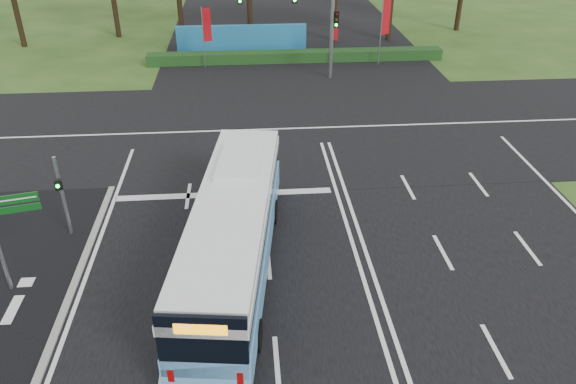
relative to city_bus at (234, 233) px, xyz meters
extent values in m
plane|color=#2A4B19|center=(4.50, 0.49, -1.68)|extent=(120.00, 120.00, 0.00)
cube|color=black|center=(4.50, 0.49, -1.66)|extent=(20.00, 120.00, 0.04)
cube|color=black|center=(4.50, 12.49, -1.65)|extent=(120.00, 14.00, 0.05)
cube|color=gray|center=(-5.60, -2.51, -1.62)|extent=(0.25, 18.00, 0.12)
cube|color=#6CB7FA|center=(0.00, 0.01, -0.64)|extent=(3.90, 11.81, 1.06)
cube|color=black|center=(0.00, 0.01, -1.13)|extent=(3.87, 11.75, 0.29)
cube|color=black|center=(0.00, 0.01, 0.32)|extent=(3.78, 11.63, 0.92)
cube|color=white|center=(0.00, 0.01, 0.90)|extent=(3.90, 11.81, 0.34)
cube|color=white|center=(0.00, 0.01, 1.24)|extent=(3.79, 11.35, 0.34)
cube|color=white|center=(0.31, 2.41, 1.53)|extent=(1.91, 3.08, 0.24)
cube|color=black|center=(-0.74, -5.68, 0.37)|extent=(2.34, 0.42, 2.13)
cube|color=orange|center=(-0.75, -5.72, 1.05)|extent=(1.35, 0.23, 0.34)
cylinder|color=black|center=(-0.69, 3.42, -1.17)|extent=(0.40, 1.03, 1.01)
cylinder|color=black|center=(1.55, 3.13, -1.17)|extent=(0.40, 1.03, 1.01)
cylinder|color=black|center=(-1.59, -3.48, -1.17)|extent=(0.40, 1.03, 1.01)
cylinder|color=black|center=(0.65, -3.77, -1.17)|extent=(0.40, 1.03, 1.01)
cylinder|color=gray|center=(-6.51, 2.90, 0.04)|extent=(0.14, 0.14, 3.43)
cube|color=black|center=(-6.51, 2.72, 0.67)|extent=(0.32, 0.25, 0.39)
sphere|color=#19F233|center=(-6.51, 2.62, 0.67)|extent=(0.14, 0.14, 0.14)
cube|color=#0C4715|center=(-6.94, -0.21, 1.81)|extent=(1.56, 0.40, 0.32)
cube|color=#0C4715|center=(-6.94, -0.21, 1.44)|extent=(1.56, 0.40, 0.23)
cube|color=white|center=(-6.94, -0.25, 1.81)|extent=(1.45, 0.33, 0.04)
cylinder|color=gray|center=(-2.19, 23.99, 0.48)|extent=(0.07, 0.07, 4.31)
cube|color=#AD0E14|center=(-1.88, 24.06, 1.39)|extent=(0.57, 0.16, 2.30)
cylinder|color=gray|center=(6.91, 24.27, 0.30)|extent=(0.06, 0.06, 3.96)
cube|color=#AD0E14|center=(7.20, 24.20, 1.14)|extent=(0.52, 0.16, 2.11)
cylinder|color=gray|center=(10.47, 23.70, 0.82)|extent=(0.08, 0.08, 4.98)
cube|color=#AD0E14|center=(10.81, 23.84, 1.87)|extent=(0.63, 0.29, 2.66)
cylinder|color=gray|center=(6.50, 20.99, 1.82)|extent=(0.24, 0.24, 7.00)
cube|color=black|center=(6.75, 20.99, 2.32)|extent=(0.32, 0.28, 1.05)
cube|color=#183915|center=(4.50, 24.99, -1.28)|extent=(22.00, 1.20, 0.80)
cube|color=teal|center=(0.50, 27.49, -0.58)|extent=(10.00, 0.30, 2.20)
cylinder|color=black|center=(-17.18, 30.91, 1.77)|extent=(0.44, 0.44, 6.89)
camera|label=1|loc=(0.59, -16.16, 10.94)|focal=35.00mm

